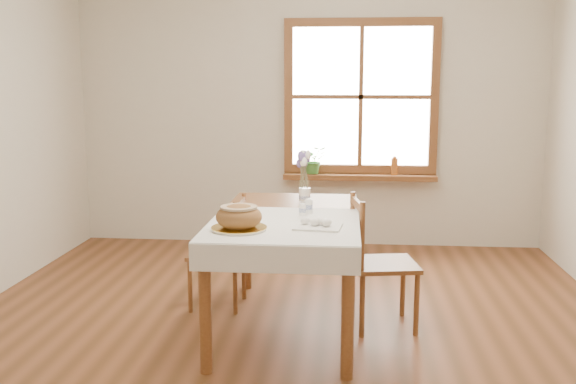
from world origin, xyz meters
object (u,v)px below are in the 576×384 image
Objects in this scene: chair_right at (384,262)px; flower_vase at (305,196)px; dining_table at (288,228)px; chair_left at (217,252)px; bread_plate at (239,228)px.

chair_right is 0.77m from flower_vase.
dining_table is 0.67m from chair_right.
dining_table is 17.32× the size of flower_vase.
flower_vase is (-0.55, 0.41, 0.36)m from chair_right.
chair_left reaches higher than dining_table.
bread_plate is at bearing 21.78° from chair_left.
chair_right reaches higher than dining_table.
chair_right is at bearing 31.49° from bread_plate.
flower_vase reaches higher than dining_table.
chair_left is (-0.54, 0.33, -0.26)m from dining_table.
flower_vase is (0.32, 0.94, 0.03)m from bread_plate.
bread_plate is (-0.87, -0.53, 0.33)m from chair_right.
dining_table is at bearing -99.83° from flower_vase.
flower_vase is at bearing 80.17° from dining_table.
chair_left is 1.20m from chair_right.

